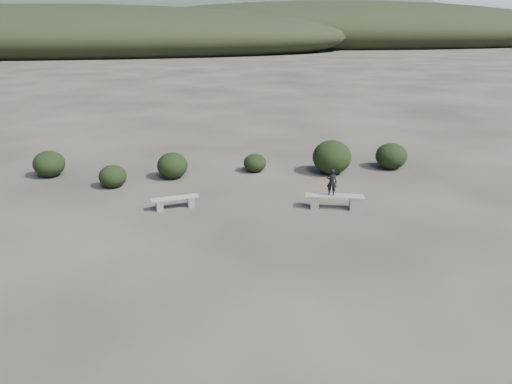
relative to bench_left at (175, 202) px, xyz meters
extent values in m
plane|color=#2C2822|center=(2.63, -5.31, -0.24)|extent=(1200.00, 1200.00, 0.00)
cube|color=slate|center=(-0.52, -0.11, -0.07)|extent=(0.28, 0.35, 0.36)
cube|color=slate|center=(0.52, 0.11, -0.07)|extent=(0.28, 0.35, 0.36)
cube|color=gray|center=(0.00, 0.00, 0.14)|extent=(1.64, 0.66, 0.04)
cube|color=slate|center=(4.72, -0.61, -0.03)|extent=(0.36, 0.44, 0.44)
cube|color=slate|center=(6.00, -0.92, -0.03)|extent=(0.36, 0.44, 0.44)
cube|color=gray|center=(5.36, -0.76, 0.22)|extent=(2.01, 0.87, 0.05)
imported|color=black|center=(5.24, -0.74, 0.71)|extent=(0.39, 0.32, 0.92)
ellipsoid|color=black|center=(-2.39, 2.66, 0.18)|extent=(1.05, 1.05, 0.86)
ellipsoid|color=black|center=(-0.15, 3.50, 0.28)|extent=(1.23, 1.23, 1.05)
ellipsoid|color=black|center=(3.27, 3.94, 0.14)|extent=(0.96, 0.96, 0.77)
ellipsoid|color=black|center=(6.40, 3.26, 0.46)|extent=(1.60, 1.60, 1.40)
ellipsoid|color=black|center=(9.13, 3.60, 0.31)|extent=(1.34, 1.34, 1.12)
ellipsoid|color=black|center=(-5.14, 4.41, 0.29)|extent=(1.26, 1.26, 1.07)
ellipsoid|color=black|center=(-22.37, 84.69, 2.46)|extent=(110.00, 40.00, 12.00)
ellipsoid|color=black|center=(37.63, 104.69, 2.91)|extent=(120.00, 44.00, 14.00)
ellipsoid|color=#303A31|center=(2.63, 154.69, 5.16)|extent=(190.00, 64.00, 24.00)
ellipsoid|color=slate|center=(72.63, 294.69, 9.66)|extent=(340.00, 110.00, 44.00)
ellipsoid|color=#9096A2|center=(-27.37, 394.69, 12.36)|extent=(460.00, 140.00, 56.00)
camera|label=1|loc=(0.58, -16.12, 5.89)|focal=35.00mm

